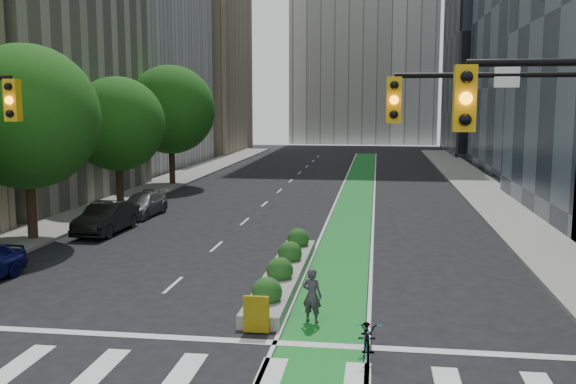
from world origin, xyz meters
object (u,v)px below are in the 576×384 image
(cyclist, at_px, (312,296))
(bicycle, at_px, (368,336))
(median_planter, at_px, (284,271))
(parked_car_left_mid, at_px, (106,218))
(parked_car_left_far, at_px, (142,205))

(cyclist, bearing_deg, bicycle, 143.33)
(cyclist, bearing_deg, median_planter, -54.30)
(cyclist, distance_m, parked_car_left_mid, 15.75)
(cyclist, height_order, parked_car_left_far, cyclist)
(parked_car_left_mid, height_order, parked_car_left_far, parked_car_left_mid)
(parked_car_left_mid, bearing_deg, bicycle, -44.70)
(bicycle, xyz_separation_m, parked_car_left_mid, (-12.64, 13.42, 0.26))
(median_planter, relative_size, parked_car_left_far, 2.38)
(median_planter, height_order, cyclist, cyclist)
(parked_car_left_mid, distance_m, parked_car_left_far, 4.76)
(median_planter, bearing_deg, parked_car_left_mid, 143.56)
(median_planter, xyz_separation_m, parked_car_left_mid, (-9.64, 7.12, 0.37))
(parked_car_left_mid, relative_size, parked_car_left_far, 1.04)
(bicycle, xyz_separation_m, parked_car_left_far, (-12.65, 18.17, 0.14))
(parked_car_left_far, bearing_deg, parked_car_left_mid, -86.99)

